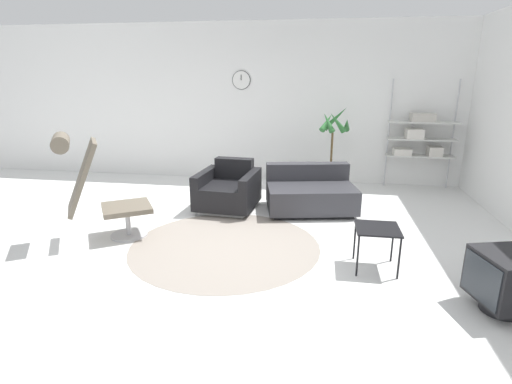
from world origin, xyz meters
TOP-DOWN VIEW (x-y plane):
  - ground_plane at (0.00, 0.00)m, footprint 12.00×12.00m
  - wall_back at (-0.00, 2.77)m, footprint 12.00×0.09m
  - round_rug at (-0.04, -0.37)m, footprint 2.19×2.19m
  - lounge_chair at (-1.56, -0.43)m, footprint 1.10×0.95m
  - armchair_red at (-0.30, 0.98)m, footprint 0.88×0.94m
  - couch_low at (0.88, 1.09)m, footprint 1.38×1.10m
  - side_table at (1.60, -0.67)m, footprint 0.43×0.43m
  - crt_television at (2.55, -1.29)m, footprint 0.56×0.60m
  - potted_plant at (1.20, 2.08)m, footprint 0.52×0.52m
  - shelf_unit at (2.65, 2.53)m, footprint 1.11×0.28m

SIDE VIEW (x-z plane):
  - ground_plane at x=0.00m, z-range 0.00..0.00m
  - round_rug at x=-0.04m, z-range 0.00..0.01m
  - couch_low at x=0.88m, z-range -0.08..0.56m
  - armchair_red at x=-0.30m, z-range -0.08..0.61m
  - crt_television at x=2.55m, z-range 0.02..0.54m
  - side_table at x=1.60m, z-range 0.18..0.62m
  - potted_plant at x=1.20m, z-range -0.20..1.23m
  - lounge_chair at x=-1.56m, z-range 0.07..1.36m
  - shelf_unit at x=2.65m, z-range -0.02..1.82m
  - wall_back at x=0.00m, z-range 0.00..2.80m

